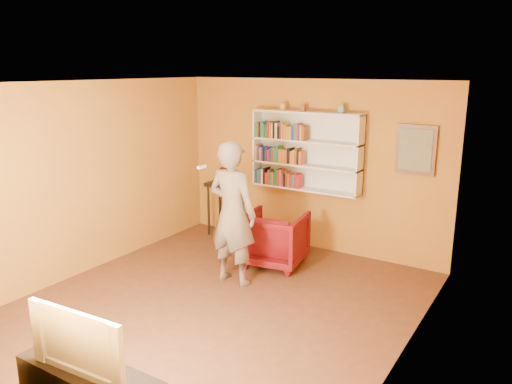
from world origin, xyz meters
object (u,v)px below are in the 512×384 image
at_px(console_table, 225,192).
at_px(television, 86,338).
at_px(bookshelf, 308,151).
at_px(ruby_lustre, 224,171).
at_px(person, 232,213).
at_px(armchair, 275,239).

height_order(console_table, television, television).
bearing_deg(bookshelf, television, -85.67).
bearing_deg(console_table, television, -67.62).
distance_m(ruby_lustre, person, 2.04).
distance_m(bookshelf, ruby_lustre, 1.58).
distance_m(armchair, television, 3.81).
relative_size(armchair, television, 0.90).
distance_m(bookshelf, console_table, 1.72).
relative_size(console_table, person, 0.48).
height_order(bookshelf, person, bookshelf).
xyz_separation_m(console_table, television, (1.85, -4.50, -0.01)).
height_order(console_table, ruby_lustre, ruby_lustre).
height_order(console_table, armchair, console_table).
relative_size(ruby_lustre, armchair, 0.32).
xyz_separation_m(console_table, person, (1.27, -1.59, 0.21)).
bearing_deg(television, bookshelf, 90.76).
bearing_deg(person, console_table, -49.93).
relative_size(armchair, person, 0.45).
height_order(bookshelf, ruby_lustre, bookshelf).
xyz_separation_m(console_table, armchair, (1.43, -0.73, -0.37)).
bearing_deg(television, console_table, 108.81).
xyz_separation_m(bookshelf, console_table, (-1.50, -0.16, -0.82)).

